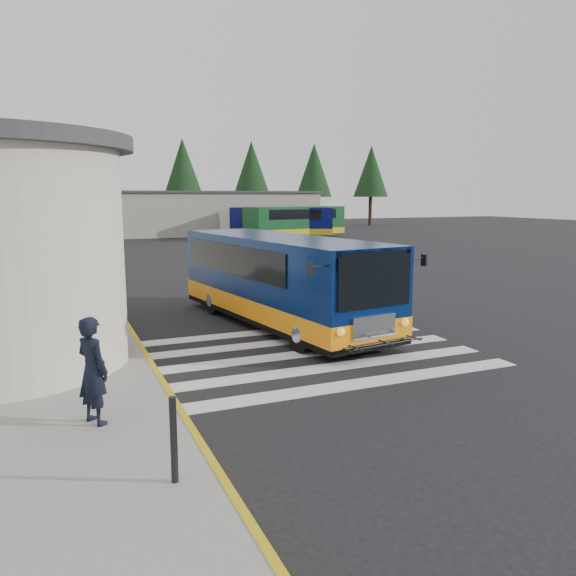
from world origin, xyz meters
name	(u,v)px	position (x,y,z in m)	size (l,w,h in m)	color
ground	(308,344)	(0.00, 0.00, 0.00)	(140.00, 140.00, 0.00)	black
curb_strip	(125,322)	(-4.05, 4.00, 0.08)	(0.12, 34.00, 0.16)	gold
crosswalk	(304,354)	(-0.50, -0.80, 0.01)	(8.00, 5.35, 0.01)	silver
depot_building	(182,213)	(6.00, 42.00, 2.11)	(26.40, 8.40, 4.20)	gray
tree_line	(167,168)	(6.29, 50.00, 6.77)	(58.40, 4.40, 10.00)	black
transit_bus	(280,283)	(0.15, 2.26, 1.23)	(4.01, 9.37, 2.58)	#061A4D
pedestrian_a	(93,370)	(-5.41, -3.56, 1.02)	(0.63, 0.42, 1.73)	black
pedestrian_b	(28,324)	(-6.44, 0.02, 1.09)	(0.91, 0.71, 1.88)	black
bollard	(174,440)	(-4.63, -5.93, 0.71)	(0.09, 0.09, 1.13)	black
far_bus_a	(282,221)	(13.33, 34.31, 1.52)	(9.30, 6.24, 2.35)	#060B50
far_bus_b	(295,221)	(14.17, 33.23, 1.57)	(9.70, 4.61, 2.41)	#124520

